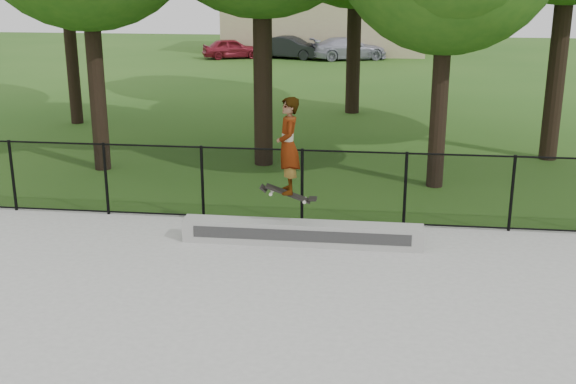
{
  "coord_description": "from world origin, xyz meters",
  "views": [
    {
      "loc": [
        1.42,
        -7.57,
        4.84
      ],
      "look_at": [
        -0.06,
        4.2,
        1.2
      ],
      "focal_mm": 45.0,
      "sensor_mm": 36.0,
      "label": 1
    }
  ],
  "objects_px": {
    "car_a": "(232,48)",
    "skater_airborne": "(288,147)",
    "car_c": "(349,49)",
    "car_b": "(290,48)",
    "grind_ledge": "(302,233)"
  },
  "relations": [
    {
      "from": "grind_ledge",
      "to": "car_b",
      "type": "distance_m",
      "value": 29.75
    },
    {
      "from": "car_c",
      "to": "skater_airborne",
      "type": "height_order",
      "value": "skater_airborne"
    },
    {
      "from": "grind_ledge",
      "to": "car_a",
      "type": "xyz_separation_m",
      "value": [
        -7.2,
        29.14,
        0.3
      ]
    },
    {
      "from": "car_b",
      "to": "skater_airborne",
      "type": "distance_m",
      "value": 29.88
    },
    {
      "from": "car_b",
      "to": "car_c",
      "type": "height_order",
      "value": "car_b"
    },
    {
      "from": "car_a",
      "to": "car_b",
      "type": "distance_m",
      "value": 3.36
    },
    {
      "from": "car_b",
      "to": "skater_airborne",
      "type": "xyz_separation_m",
      "value": [
        3.63,
        -29.63,
        1.27
      ]
    },
    {
      "from": "car_b",
      "to": "car_c",
      "type": "bearing_deg",
      "value": -76.13
    },
    {
      "from": "car_a",
      "to": "car_c",
      "type": "xyz_separation_m",
      "value": [
        6.73,
        0.22,
        0.05
      ]
    },
    {
      "from": "car_a",
      "to": "car_c",
      "type": "distance_m",
      "value": 6.74
    },
    {
      "from": "grind_ledge",
      "to": "car_b",
      "type": "xyz_separation_m",
      "value": [
        -3.86,
        29.49,
        0.36
      ]
    },
    {
      "from": "grind_ledge",
      "to": "car_a",
      "type": "distance_m",
      "value": 30.02
    },
    {
      "from": "car_b",
      "to": "skater_airborne",
      "type": "relative_size",
      "value": 1.81
    },
    {
      "from": "car_c",
      "to": "skater_airborne",
      "type": "xyz_separation_m",
      "value": [
        0.23,
        -29.5,
        1.27
      ]
    },
    {
      "from": "car_a",
      "to": "skater_airborne",
      "type": "height_order",
      "value": "skater_airborne"
    }
  ]
}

